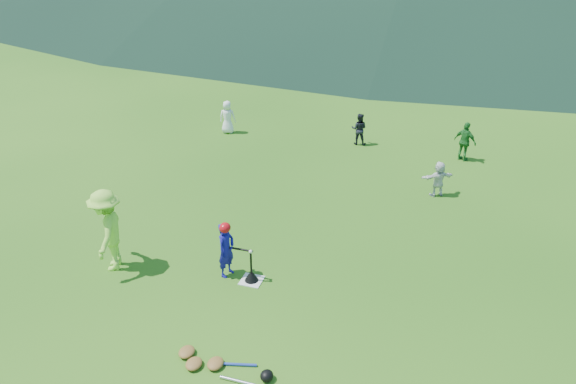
# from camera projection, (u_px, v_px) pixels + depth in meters

# --- Properties ---
(ground) EXTENTS (120.00, 120.00, 0.00)m
(ground) POSITION_uv_depth(u_px,v_px,m) (252.00, 281.00, 11.90)
(ground) COLOR #225513
(ground) RESTS_ON ground
(home_plate) EXTENTS (0.45, 0.45, 0.02)m
(home_plate) POSITION_uv_depth(u_px,v_px,m) (252.00, 280.00, 11.89)
(home_plate) COLOR silver
(home_plate) RESTS_ON ground
(baseball) EXTENTS (0.08, 0.08, 0.08)m
(baseball) POSITION_uv_depth(u_px,v_px,m) (251.00, 252.00, 11.56)
(baseball) COLOR white
(baseball) RESTS_ON batting_tee
(batter_child) EXTENTS (0.40, 0.51, 1.25)m
(batter_child) POSITION_uv_depth(u_px,v_px,m) (226.00, 250.00, 11.83)
(batter_child) COLOR navy
(batter_child) RESTS_ON ground
(adult_coach) EXTENTS (1.08, 1.37, 1.87)m
(adult_coach) POSITION_uv_depth(u_px,v_px,m) (108.00, 230.00, 11.93)
(adult_coach) COLOR #9FE844
(adult_coach) RESTS_ON ground
(fielder_a) EXTENTS (0.62, 0.46, 1.14)m
(fielder_a) POSITION_uv_depth(u_px,v_px,m) (227.00, 117.00, 19.36)
(fielder_a) COLOR white
(fielder_a) RESTS_ON ground
(fielder_b) EXTENTS (0.55, 0.44, 1.06)m
(fielder_b) POSITION_uv_depth(u_px,v_px,m) (359.00, 129.00, 18.45)
(fielder_b) COLOR black
(fielder_b) RESTS_ON ground
(fielder_c) EXTENTS (0.78, 0.60, 1.24)m
(fielder_c) POSITION_uv_depth(u_px,v_px,m) (465.00, 142.00, 17.24)
(fielder_c) COLOR #217028
(fielder_c) RESTS_ON ground
(fielder_d) EXTENTS (0.94, 0.74, 0.99)m
(fielder_d) POSITION_uv_depth(u_px,v_px,m) (438.00, 179.00, 15.17)
(fielder_d) COLOR silver
(fielder_d) RESTS_ON ground
(batting_tee) EXTENTS (0.30, 0.30, 0.68)m
(batting_tee) POSITION_uv_depth(u_px,v_px,m) (251.00, 276.00, 11.84)
(batting_tee) COLOR black
(batting_tee) RESTS_ON home_plate
(batter_gear) EXTENTS (0.73, 0.26, 0.61)m
(batter_gear) POSITION_uv_depth(u_px,v_px,m) (226.00, 229.00, 11.59)
(batter_gear) COLOR #B50C12
(batter_gear) RESTS_ON ground
(equipment_pile) EXTENTS (1.80, 0.56, 0.19)m
(equipment_pile) POSITION_uv_depth(u_px,v_px,m) (215.00, 364.00, 9.66)
(equipment_pile) COLOR olive
(equipment_pile) RESTS_ON ground
(outfield_fence) EXTENTS (70.07, 0.08, 1.33)m
(outfield_fence) POSITION_uv_depth(u_px,v_px,m) (413.00, 19.00, 35.27)
(outfield_fence) COLOR gray
(outfield_fence) RESTS_ON ground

